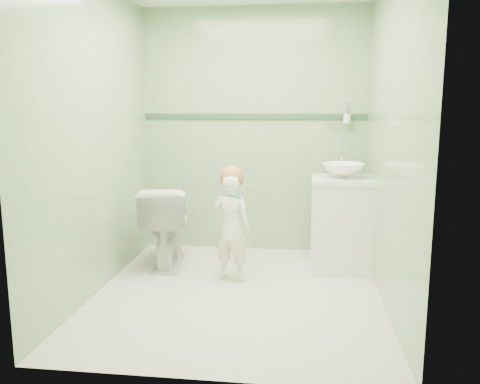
# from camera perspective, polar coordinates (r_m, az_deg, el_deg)

# --- Properties ---
(ground) EXTENTS (2.50, 2.50, 0.00)m
(ground) POSITION_cam_1_polar(r_m,az_deg,el_deg) (3.91, -0.28, -11.73)
(ground) COLOR silver
(ground) RESTS_ON ground
(room_shell) EXTENTS (2.50, 2.54, 2.40)m
(room_shell) POSITION_cam_1_polar(r_m,az_deg,el_deg) (3.64, -0.29, 6.12)
(room_shell) COLOR gray
(room_shell) RESTS_ON ground
(trim_stripe) EXTENTS (2.20, 0.02, 0.05)m
(trim_stripe) POSITION_cam_1_polar(r_m,az_deg,el_deg) (4.86, 1.61, 8.84)
(trim_stripe) COLOR #2D4E33
(trim_stripe) RESTS_ON room_shell
(vanity) EXTENTS (0.52, 0.50, 0.80)m
(vanity) POSITION_cam_1_polar(r_m,az_deg,el_deg) (4.44, 11.75, -3.85)
(vanity) COLOR white
(vanity) RESTS_ON ground
(counter) EXTENTS (0.54, 0.52, 0.04)m
(counter) POSITION_cam_1_polar(r_m,az_deg,el_deg) (4.36, 11.93, 1.39)
(counter) COLOR white
(counter) RESTS_ON vanity
(basin) EXTENTS (0.37, 0.37, 0.13)m
(basin) POSITION_cam_1_polar(r_m,az_deg,el_deg) (4.35, 11.97, 2.48)
(basin) COLOR white
(basin) RESTS_ON counter
(faucet) EXTENTS (0.03, 0.13, 0.18)m
(faucet) POSITION_cam_1_polar(r_m,az_deg,el_deg) (4.52, 11.82, 3.78)
(faucet) COLOR silver
(faucet) RESTS_ON counter
(cup_holder) EXTENTS (0.26, 0.07, 0.21)m
(cup_holder) POSITION_cam_1_polar(r_m,az_deg,el_deg) (4.80, 12.32, 8.35)
(cup_holder) COLOR silver
(cup_holder) RESTS_ON room_shell
(toilet) EXTENTS (0.51, 0.78, 0.74)m
(toilet) POSITION_cam_1_polar(r_m,az_deg,el_deg) (4.52, -8.60, -3.87)
(toilet) COLOR white
(toilet) RESTS_ON ground
(toddler) EXTENTS (0.37, 0.29, 0.90)m
(toddler) POSITION_cam_1_polar(r_m,az_deg,el_deg) (4.06, -1.01, -4.19)
(toddler) COLOR white
(toddler) RESTS_ON ground
(hair_cap) EXTENTS (0.20, 0.20, 0.20)m
(hair_cap) POSITION_cam_1_polar(r_m,az_deg,el_deg) (4.01, -0.98, 1.67)
(hair_cap) COLOR #AE663A
(hair_cap) RESTS_ON toddler
(teal_toothbrush) EXTENTS (0.11, 0.14, 0.08)m
(teal_toothbrush) POSITION_cam_1_polar(r_m,az_deg,el_deg) (3.86, -0.69, -0.46)
(teal_toothbrush) COLOR #0C938B
(teal_toothbrush) RESTS_ON toddler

